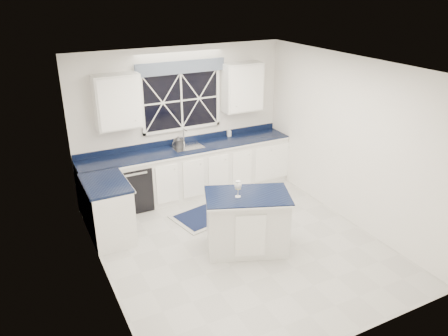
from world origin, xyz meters
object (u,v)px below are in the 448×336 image
dishwasher (132,185)px  kettle (178,142)px  faucet (184,136)px  wine_glass (238,186)px  soap_bottle (229,132)px  island (247,222)px

dishwasher → kettle: bearing=6.3°
faucet → wine_glass: faucet is taller
wine_glass → soap_bottle: bearing=65.1°
kettle → soap_bottle: size_ratio=1.68×
faucet → island: 2.38m
dishwasher → kettle: (0.95, 0.10, 0.62)m
island → soap_bottle: soap_bottle is taller
dishwasher → island: 2.38m
dishwasher → kettle: kettle is taller
island → wine_glass: bearing=-162.8°
wine_glass → soap_bottle: wine_glass is taller
dishwasher → soap_bottle: soap_bottle is taller
island → dishwasher: bearing=140.2°
dishwasher → wine_glass: bearing=-64.7°
wine_glass → soap_bottle: 2.54m
wine_glass → dishwasher: bearing=115.3°
faucet → kettle: bearing=-149.4°
faucet → wine_glass: size_ratio=1.23×
soap_bottle → kettle: bearing=-174.0°
dishwasher → soap_bottle: size_ratio=4.97×
faucet → kettle: size_ratio=1.09×
faucet → dishwasher: bearing=-170.0°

